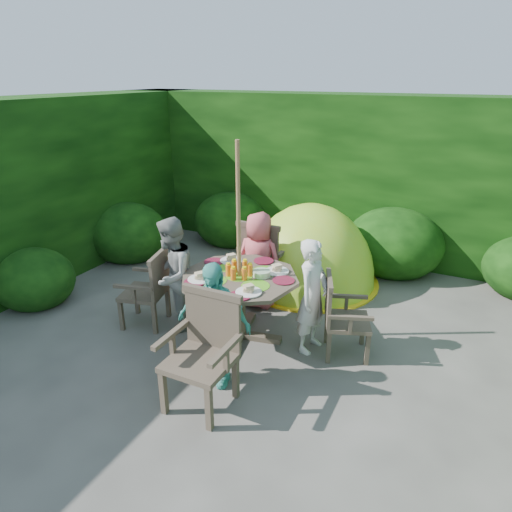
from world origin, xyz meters
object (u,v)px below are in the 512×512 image
at_px(garden_chair_left, 149,288).
at_px(dome_tent, 308,281).
at_px(garden_chair_back, 263,258).
at_px(parasol_pole, 239,247).
at_px(child_left, 172,275).
at_px(child_right, 313,296).
at_px(garden_chair_right, 341,315).
at_px(child_front, 214,324).
at_px(garden_chair_front, 204,349).
at_px(patio_table, 240,286).
at_px(child_back, 259,261).

height_order(garden_chair_left, dome_tent, dome_tent).
xyz_separation_m(garden_chair_left, garden_chair_back, (0.85, 1.27, 0.07)).
relative_size(parasol_pole, child_left, 1.64).
relative_size(garden_chair_left, child_right, 0.70).
bearing_deg(garden_chair_right, parasol_pole, 79.33).
bearing_deg(garden_chair_back, child_front, 101.02).
xyz_separation_m(garden_chair_left, child_right, (1.87, 0.36, 0.16)).
bearing_deg(garden_chair_front, child_front, 103.59).
xyz_separation_m(patio_table, garden_chair_front, (0.22, -1.07, -0.11)).
bearing_deg(child_right, garden_chair_back, 55.37).
height_order(garden_chair_right, child_left, child_left).
distance_m(child_right, child_back, 1.13).
distance_m(child_left, child_front, 1.13).
bearing_deg(garden_chair_left, garden_chair_front, 41.40).
height_order(garden_chair_front, dome_tent, dome_tent).
height_order(patio_table, garden_chair_front, garden_chair_front).
xyz_separation_m(child_right, dome_tent, (-0.62, 1.61, -0.63)).
height_order(garden_chair_left, child_front, child_front).
xyz_separation_m(garden_chair_left, child_left, (0.30, 0.05, 0.20)).
relative_size(garden_chair_right, garden_chair_back, 0.83).
xyz_separation_m(patio_table, garden_chair_right, (1.08, 0.20, -0.19)).
relative_size(patio_table, child_front, 1.24).
bearing_deg(garden_chair_right, child_front, 115.43).
distance_m(parasol_pole, child_back, 0.93).
xyz_separation_m(garden_chair_front, child_left, (-1.01, 0.91, 0.14)).
relative_size(garden_chair_left, garden_chair_front, 0.88).
bearing_deg(garden_chair_front, dome_tent, 90.55).
xyz_separation_m(patio_table, dome_tent, (0.16, 1.76, -0.64)).
xyz_separation_m(patio_table, parasol_pole, (-0.00, -0.00, 0.46)).
relative_size(garden_chair_right, child_front, 0.68).
bearing_deg(child_left, garden_chair_right, 81.71).
relative_size(garden_chair_left, child_left, 0.66).
bearing_deg(garden_chair_front, child_left, 137.20).
height_order(parasol_pole, garden_chair_back, parasol_pole).
height_order(garden_chair_right, garden_chair_front, garden_chair_front).
distance_m(garden_chair_back, child_back, 0.30).
xyz_separation_m(child_front, dome_tent, (0.01, 2.54, -0.62)).
height_order(patio_table, garden_chair_left, patio_table).
height_order(garden_chair_back, dome_tent, dome_tent).
xyz_separation_m(parasol_pole, dome_tent, (0.17, 1.76, -1.10)).
relative_size(child_back, child_front, 1.00).
xyz_separation_m(garden_chair_left, dome_tent, (1.25, 1.97, -0.47)).
xyz_separation_m(parasol_pole, child_back, (-0.15, 0.78, -0.48)).
bearing_deg(child_front, garden_chair_right, 39.15).
distance_m(child_right, child_front, 1.13).
bearing_deg(dome_tent, garden_chair_front, -108.31).
bearing_deg(child_right, child_left, 108.56).
bearing_deg(child_front, garden_chair_front, -83.13).
height_order(child_front, dome_tent, child_front).
relative_size(parasol_pole, child_back, 1.77).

